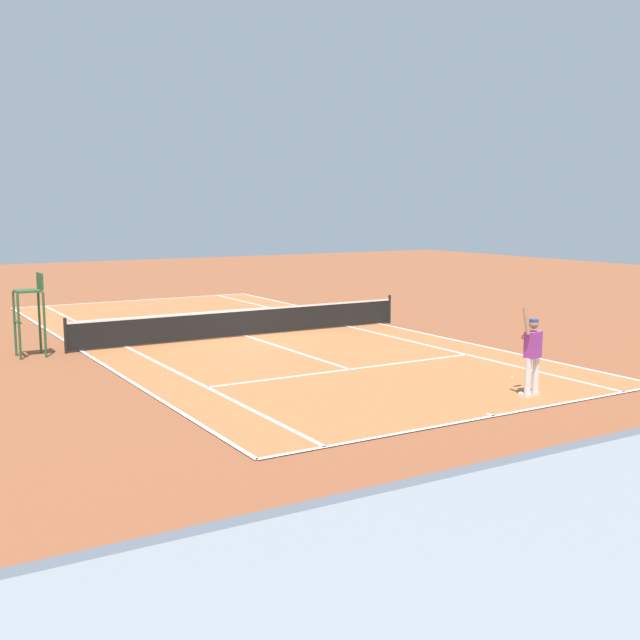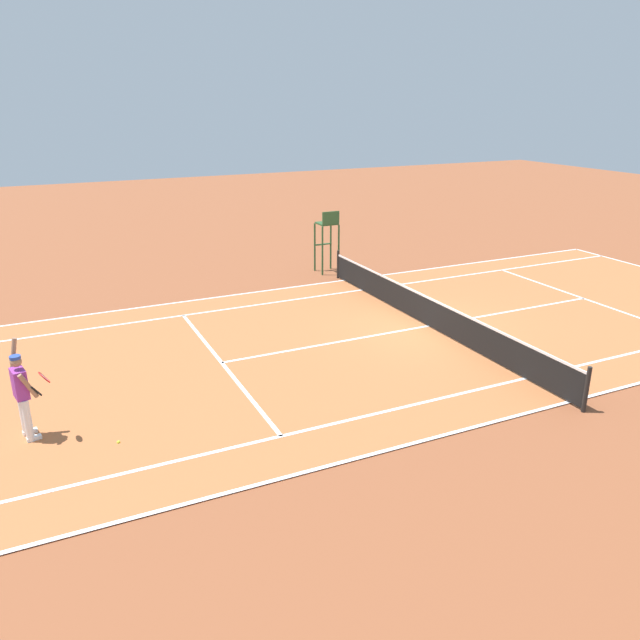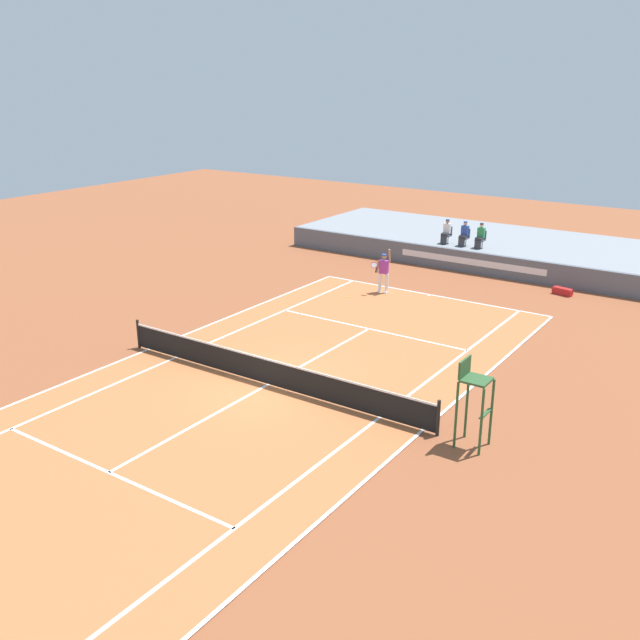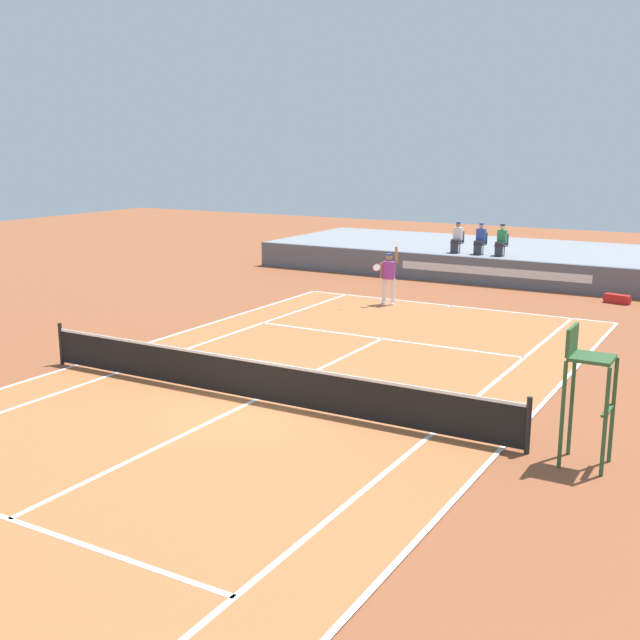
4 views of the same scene
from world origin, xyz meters
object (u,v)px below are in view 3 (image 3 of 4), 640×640
(tennis_player, at_px, (383,272))
(spectator_seated_0, at_px, (446,232))
(spectator_seated_1, at_px, (464,234))
(spectator_seated_2, at_px, (480,236))
(umpire_chair, at_px, (473,392))
(equipment_bag, at_px, (562,291))
(tennis_ball, at_px, (346,297))

(tennis_player, bearing_deg, spectator_seated_0, 89.10)
(spectator_seated_1, xyz_separation_m, tennis_player, (-1.09, -6.43, -0.71))
(spectator_seated_0, height_order, spectator_seated_1, same)
(spectator_seated_2, distance_m, umpire_chair, 18.75)
(equipment_bag, bearing_deg, spectator_seated_0, 162.55)
(spectator_seated_0, relative_size, tennis_player, 0.61)
(tennis_player, bearing_deg, spectator_seated_2, 72.98)
(tennis_player, height_order, equipment_bag, tennis_player)
(spectator_seated_0, distance_m, umpire_chair, 19.51)
(spectator_seated_1, relative_size, spectator_seated_2, 1.00)
(spectator_seated_1, distance_m, umpire_chair, 19.09)
(tennis_player, relative_size, umpire_chair, 0.85)
(spectator_seated_1, height_order, equipment_bag, spectator_seated_1)
(equipment_bag, bearing_deg, tennis_player, -147.94)
(umpire_chair, height_order, equipment_bag, umpire_chair)
(spectator_seated_1, height_order, umpire_chair, umpire_chair)
(spectator_seated_2, bearing_deg, spectator_seated_1, 180.00)
(spectator_seated_1, height_order, tennis_player, spectator_seated_1)
(spectator_seated_1, xyz_separation_m, equipment_bag, (5.78, -2.13, -1.55))
(tennis_player, height_order, umpire_chair, umpire_chair)
(spectator_seated_1, relative_size, equipment_bag, 1.33)
(spectator_seated_2, xyz_separation_m, umpire_chair, (6.87, -17.44, -0.15))
(spectator_seated_1, height_order, spectator_seated_2, same)
(spectator_seated_0, bearing_deg, equipment_bag, -17.45)
(spectator_seated_2, height_order, equipment_bag, spectator_seated_2)
(tennis_player, xyz_separation_m, tennis_ball, (-0.99, -1.58, -0.96))
(spectator_seated_1, distance_m, tennis_player, 6.57)
(spectator_seated_0, relative_size, umpire_chair, 0.52)
(tennis_player, bearing_deg, tennis_ball, -121.90)
(tennis_player, distance_m, equipment_bag, 8.15)
(spectator_seated_0, xyz_separation_m, umpire_chair, (8.74, -17.44, -0.15))
(spectator_seated_1, bearing_deg, spectator_seated_0, 180.00)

